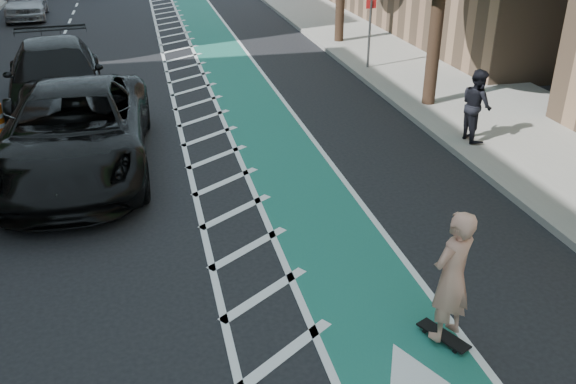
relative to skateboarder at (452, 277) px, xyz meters
name	(u,v)px	position (x,y,z in m)	size (l,w,h in m)	color
ground	(167,308)	(-3.70, 1.64, -1.07)	(120.00, 120.00, 0.00)	black
bike_lane	(247,97)	(-0.70, 11.64, -1.06)	(2.00, 90.00, 0.01)	#1A5C52
buffer_strip	(198,101)	(-2.20, 11.64, -1.06)	(1.40, 90.00, 0.01)	silver
sidewalk_right	(444,81)	(5.80, 11.64, -0.99)	(5.00, 90.00, 0.15)	gray
curb_right	(373,86)	(3.35, 11.64, -0.99)	(0.12, 90.00, 0.16)	gray
sign_post	(370,32)	(3.90, 13.64, 0.28)	(0.35, 0.08, 2.47)	#4C4C4C
skateboard	(443,336)	(0.00, 0.00, -0.98)	(0.53, 0.82, 0.11)	black
skateboarder	(452,277)	(0.00, 0.00, 0.00)	(0.70, 0.46, 1.92)	tan
suv_near	(75,131)	(-5.27, 7.24, -0.14)	(3.08, 6.69, 1.86)	black
suv_far	(56,77)	(-6.10, 11.87, -0.15)	(2.58, 6.34, 1.84)	black
car_silver	(26,2)	(-8.95, 26.99, -0.29)	(1.83, 4.56, 1.55)	#A5A4AA
pedestrian	(476,105)	(4.00, 6.55, -0.05)	(0.85, 0.66, 1.75)	black
barrel_b	(72,93)	(-5.74, 11.86, -0.63)	(0.69, 0.69, 0.94)	#E14E0B
barrel_c	(62,60)	(-6.40, 16.15, -0.68)	(0.61, 0.61, 0.83)	#E7510C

